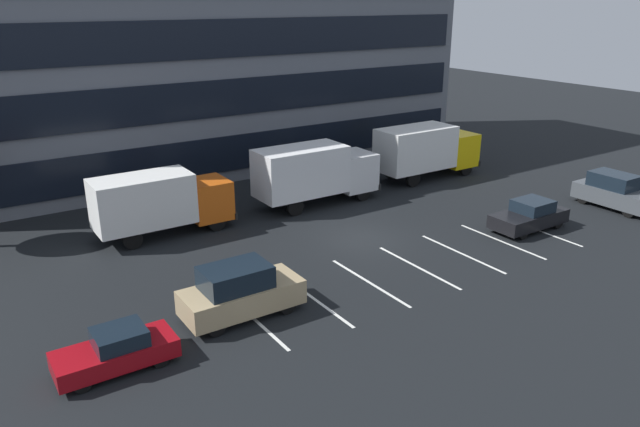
{
  "coord_description": "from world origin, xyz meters",
  "views": [
    {
      "loc": [
        -17.46,
        -22.53,
        11.61
      ],
      "look_at": [
        -1.89,
        1.05,
        1.4
      ],
      "focal_mm": 33.82,
      "sensor_mm": 36.0,
      "label": 1
    }
  ],
  "objects_px": {
    "box_truck_orange": "(161,201)",
    "sedan_maroon": "(116,351)",
    "sedan_black": "(530,216)",
    "box_truck_yellow": "(426,149)",
    "box_truck_white": "(315,172)",
    "suv_charcoal": "(614,191)",
    "suv_tan": "(240,292)"
  },
  "relations": [
    {
      "from": "box_truck_white",
      "to": "box_truck_orange",
      "type": "bearing_deg",
      "value": 178.93
    },
    {
      "from": "sedan_black",
      "to": "box_truck_yellow",
      "type": "bearing_deg",
      "value": 78.91
    },
    {
      "from": "box_truck_white",
      "to": "sedan_black",
      "type": "relative_size",
      "value": 1.74
    },
    {
      "from": "box_truck_orange",
      "to": "box_truck_yellow",
      "type": "xyz_separation_m",
      "value": [
        18.41,
        0.29,
        0.16
      ]
    },
    {
      "from": "box_truck_orange",
      "to": "sedan_maroon",
      "type": "distance_m",
      "value": 11.99
    },
    {
      "from": "box_truck_orange",
      "to": "sedan_black",
      "type": "height_order",
      "value": "box_truck_orange"
    },
    {
      "from": "suv_tan",
      "to": "suv_charcoal",
      "type": "bearing_deg",
      "value": -1.29
    },
    {
      "from": "sedan_black",
      "to": "box_truck_white",
      "type": "bearing_deg",
      "value": 126.73
    },
    {
      "from": "box_truck_yellow",
      "to": "sedan_maroon",
      "type": "relative_size",
      "value": 1.96
    },
    {
      "from": "box_truck_orange",
      "to": "suv_charcoal",
      "type": "height_order",
      "value": "box_truck_orange"
    },
    {
      "from": "box_truck_yellow",
      "to": "box_truck_white",
      "type": "distance_m",
      "value": 9.21
    },
    {
      "from": "box_truck_yellow",
      "to": "suv_charcoal",
      "type": "relative_size",
      "value": 1.72
    },
    {
      "from": "box_truck_white",
      "to": "suv_charcoal",
      "type": "height_order",
      "value": "box_truck_white"
    },
    {
      "from": "sedan_black",
      "to": "suv_charcoal",
      "type": "xyz_separation_m",
      "value": [
        6.92,
        -0.44,
        0.23
      ]
    },
    {
      "from": "box_truck_yellow",
      "to": "sedan_black",
      "type": "xyz_separation_m",
      "value": [
        -1.99,
        -10.13,
        -1.26
      ]
    },
    {
      "from": "sedan_maroon",
      "to": "suv_tan",
      "type": "height_order",
      "value": "suv_tan"
    },
    {
      "from": "suv_tan",
      "to": "suv_charcoal",
      "type": "distance_m",
      "value": 23.75
    },
    {
      "from": "box_truck_yellow",
      "to": "box_truck_white",
      "type": "xyz_separation_m",
      "value": [
        -9.19,
        -0.47,
        -0.01
      ]
    },
    {
      "from": "box_truck_white",
      "to": "suv_tan",
      "type": "bearing_deg",
      "value": -135.13
    },
    {
      "from": "suv_charcoal",
      "to": "sedan_maroon",
      "type": "bearing_deg",
      "value": -179.23
    },
    {
      "from": "sedan_black",
      "to": "suv_charcoal",
      "type": "relative_size",
      "value": 0.98
    },
    {
      "from": "box_truck_orange",
      "to": "suv_charcoal",
      "type": "relative_size",
      "value": 1.58
    },
    {
      "from": "box_truck_white",
      "to": "sedan_black",
      "type": "xyz_separation_m",
      "value": [
        7.21,
        -9.66,
        -1.25
      ]
    },
    {
      "from": "suv_tan",
      "to": "sedan_black",
      "type": "xyz_separation_m",
      "value": [
        16.82,
        -0.1,
        -0.27
      ]
    },
    {
      "from": "box_truck_yellow",
      "to": "suv_tan",
      "type": "xyz_separation_m",
      "value": [
        -18.8,
        -10.03,
        -0.99
      ]
    },
    {
      "from": "box_truck_white",
      "to": "suv_tan",
      "type": "distance_m",
      "value": 13.59
    },
    {
      "from": "sedan_maroon",
      "to": "suv_tan",
      "type": "distance_m",
      "value": 5.07
    },
    {
      "from": "box_truck_white",
      "to": "suv_tan",
      "type": "height_order",
      "value": "box_truck_white"
    },
    {
      "from": "sedan_maroon",
      "to": "sedan_black",
      "type": "xyz_separation_m",
      "value": [
        21.79,
        0.83,
        0.08
      ]
    },
    {
      "from": "box_truck_white",
      "to": "sedan_maroon",
      "type": "bearing_deg",
      "value": -144.28
    },
    {
      "from": "sedan_maroon",
      "to": "suv_charcoal",
      "type": "bearing_deg",
      "value": 0.77
    },
    {
      "from": "box_truck_white",
      "to": "sedan_maroon",
      "type": "relative_size",
      "value": 1.95
    }
  ]
}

